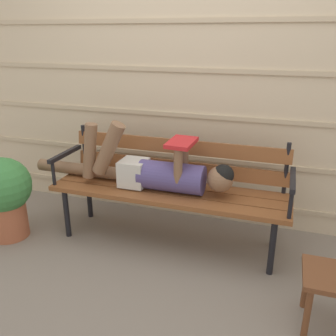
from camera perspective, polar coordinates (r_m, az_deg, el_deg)
The scene contains 5 objects.
ground_plane at distance 2.95m, azimuth -0.32°, elevation -11.81°, with size 12.00×12.00×0.00m, color gray.
house_siding at distance 3.09m, azimuth 3.16°, elevation 11.71°, with size 5.46×0.08×2.21m.
park_bench at distance 2.83m, azimuth 0.44°, elevation -2.23°, with size 1.82×0.48×0.84m.
reclining_person at distance 2.76m, azimuth -2.46°, elevation -0.38°, with size 1.67×0.26×0.52m.
potted_plant at distance 3.16m, azimuth -24.24°, elevation -3.64°, with size 0.44×0.44×0.67m.
Camera 1 is at (0.80, -2.36, 1.57)m, focal length 39.01 mm.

